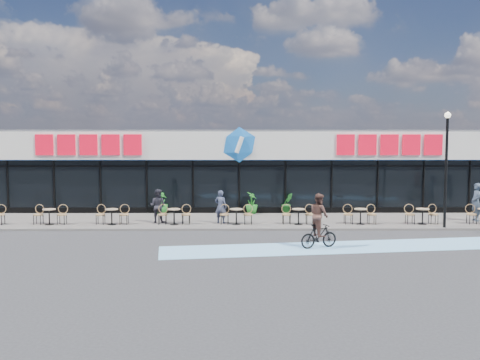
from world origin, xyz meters
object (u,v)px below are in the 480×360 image
object	(u,v)px
potted_plant_mid	(252,203)
patron_left	(221,207)
patron_right	(158,206)
cyclist_a	(319,224)
potted_plant_right	(287,203)
potted_plant_left	(162,202)
lamp_post	(446,159)
pedestrian_a	(476,202)

from	to	relation	value
potted_plant_mid	patron_left	distance (m)	3.51
patron_right	cyclist_a	xyz separation A→B (m)	(6.85, -5.42, 0.01)
potted_plant_right	cyclist_a	world-z (taller)	cyclist_a
potted_plant_left	cyclist_a	xyz separation A→B (m)	(7.10, -8.32, 0.20)
patron_left	potted_plant_mid	bearing A→B (deg)	-98.47
lamp_post	potted_plant_right	world-z (taller)	lamp_post
lamp_post	patron_right	size ratio (longest dim) A/B	3.23
potted_plant_left	cyclist_a	size ratio (longest dim) A/B	0.59
potted_plant_mid	cyclist_a	distance (m)	8.66
lamp_post	potted_plant_right	xyz separation A→B (m)	(-6.69, 4.36, -2.52)
potted_plant_mid	patron_right	distance (m)	5.44
potted_plant_mid	patron_left	size ratio (longest dim) A/B	0.74
cyclist_a	potted_plant_mid	bearing A→B (deg)	105.19
potted_plant_left	patron_left	world-z (taller)	patron_left
potted_plant_right	cyclist_a	size ratio (longest dim) A/B	0.54
potted_plant_right	patron_left	bearing A→B (deg)	-138.41
potted_plant_left	cyclist_a	world-z (taller)	cyclist_a
potted_plant_right	cyclist_a	bearing A→B (deg)	-87.53
potted_plant_mid	potted_plant_right	world-z (taller)	potted_plant_mid
patron_right	cyclist_a	bearing A→B (deg)	155.03
pedestrian_a	patron_left	bearing A→B (deg)	-88.60
lamp_post	cyclist_a	world-z (taller)	lamp_post
cyclist_a	patron_left	bearing A→B (deg)	126.26
potted_plant_right	patron_left	distance (m)	4.65
patron_left	cyclist_a	bearing A→B (deg)	144.27
potted_plant_mid	cyclist_a	size ratio (longest dim) A/B	0.57
potted_plant_mid	patron_left	bearing A→B (deg)	-116.48
lamp_post	potted_plant_left	size ratio (longest dim) A/B	4.24
patron_left	pedestrian_a	world-z (taller)	pedestrian_a
lamp_post	pedestrian_a	size ratio (longest dim) A/B	2.79
potted_plant_left	potted_plant_mid	distance (m)	4.83
potted_plant_right	patron_right	size ratio (longest dim) A/B	0.70
lamp_post	cyclist_a	size ratio (longest dim) A/B	2.52
lamp_post	patron_left	size ratio (longest dim) A/B	3.29
potted_plant_left	pedestrian_a	size ratio (longest dim) A/B	0.66
lamp_post	patron_right	bearing A→B (deg)	173.61
potted_plant_mid	potted_plant_right	distance (m)	1.91
potted_plant_mid	lamp_post	bearing A→B (deg)	-27.17
potted_plant_mid	pedestrian_a	size ratio (longest dim) A/B	0.63
patron_right	cyclist_a	world-z (taller)	cyclist_a
patron_left	pedestrian_a	xyz separation A→B (m)	(12.45, 0.56, 0.14)
lamp_post	patron_right	world-z (taller)	lamp_post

